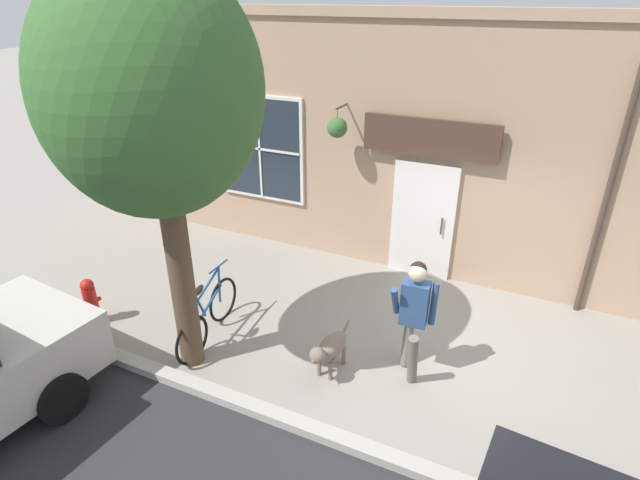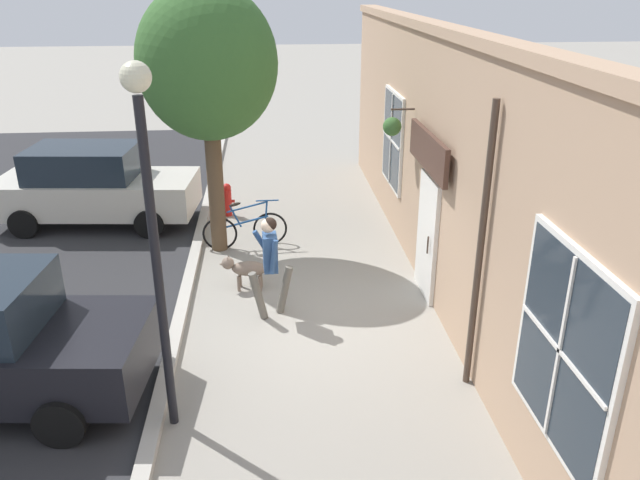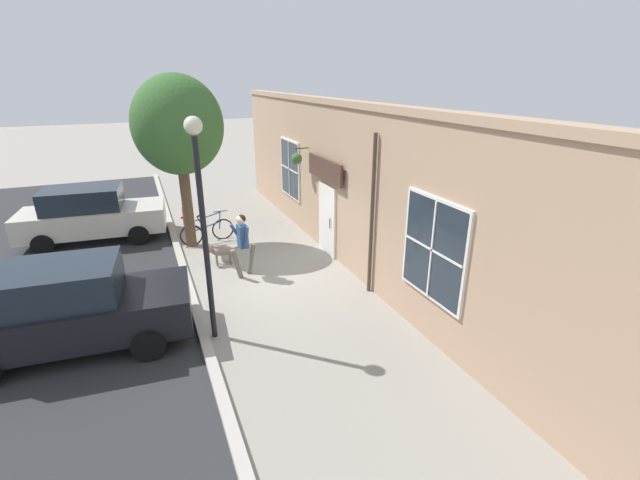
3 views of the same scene
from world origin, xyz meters
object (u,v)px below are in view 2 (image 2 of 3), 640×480
street_tree_by_curb (207,69)px  leaning_bicycle (245,229)px  pedestrian_walking (270,258)px  parked_car_nearest_curb (94,186)px  street_lamp (150,203)px  fire_hydrant (227,199)px  dog_on_leash (245,268)px

street_tree_by_curb → leaning_bicycle: 3.25m
pedestrian_walking → parked_car_nearest_curb: parked_car_nearest_curb is taller
parked_car_nearest_curb → street_lamp: street_lamp is taller
pedestrian_walking → street_lamp: bearing=63.9°
leaning_bicycle → street_lamp: bearing=82.0°
street_lamp → fire_hydrant: (-0.31, -7.35, -2.51)m
street_lamp → fire_hydrant: bearing=-92.5°
parked_car_nearest_curb → fire_hydrant: 2.94m
parked_car_nearest_curb → street_tree_by_curb: bearing=148.8°
pedestrian_walking → dog_on_leash: size_ratio=1.66×
leaning_bicycle → fire_hydrant: (0.46, -1.86, 0.02)m
pedestrian_walking → leaning_bicycle: (0.49, -2.90, -0.65)m
dog_on_leash → street_lamp: street_lamp is taller
pedestrian_walking → parked_car_nearest_curb: 5.94m
street_tree_by_curb → leaning_bicycle: size_ratio=2.96×
dog_on_leash → street_lamp: 4.42m
fire_hydrant → leaning_bicycle: bearing=103.9°
pedestrian_walking → street_tree_by_curb: (1.05, -2.84, 2.55)m
dog_on_leash → fire_hydrant: bearing=-82.4°
pedestrian_walking → street_tree_by_curb: 3.95m
street_tree_by_curb → parked_car_nearest_curb: size_ratio=1.15×
pedestrian_walking → street_lamp: (1.26, 2.58, 1.87)m
parked_car_nearest_curb → pedestrian_walking: bearing=130.3°
dog_on_leash → leaning_bicycle: 1.93m
dog_on_leash → parked_car_nearest_curb: size_ratio=0.23×
leaning_bicycle → fire_hydrant: leaning_bicycle is taller
pedestrian_walking → street_lamp: 3.43m
pedestrian_walking → leaning_bicycle: bearing=-80.5°
parked_car_nearest_curb → fire_hydrant: (-2.89, -0.23, -0.48)m
street_tree_by_curb → pedestrian_walking: bearing=110.2°
leaning_bicycle → street_lamp: size_ratio=0.39×
leaning_bicycle → parked_car_nearest_curb: (3.35, -1.63, 0.50)m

